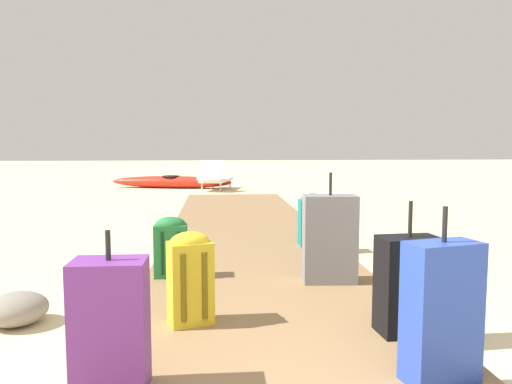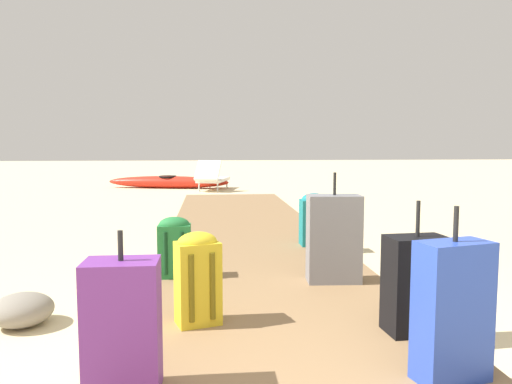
# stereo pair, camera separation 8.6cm
# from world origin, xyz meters

# --- Properties ---
(ground_plane) EXTENTS (60.00, 60.00, 0.00)m
(ground_plane) POSITION_xyz_m (0.00, 3.79, 0.00)
(ground_plane) COLOR beige
(boardwalk) EXTENTS (1.96, 9.47, 0.08)m
(boardwalk) POSITION_xyz_m (0.00, 4.73, 0.04)
(boardwalk) COLOR olive
(boardwalk) RESTS_ON ground
(backpack_teal) EXTENTS (0.30, 0.26, 0.58)m
(backpack_teal) POSITION_xyz_m (0.69, 3.86, 0.39)
(backpack_teal) COLOR #197A7F
(backpack_teal) RESTS_ON boardwalk
(backpack_green) EXTENTS (0.27, 0.21, 0.52)m
(backpack_green) POSITION_xyz_m (-0.77, 2.68, 0.35)
(backpack_green) COLOR #237538
(backpack_green) RESTS_ON boardwalk
(backpack_yellow) EXTENTS (0.31, 0.26, 0.59)m
(backpack_yellow) POSITION_xyz_m (-0.54, 1.55, 0.39)
(backpack_yellow) COLOR gold
(backpack_yellow) RESTS_ON boardwalk
(suitcase_purple) EXTENTS (0.33, 0.23, 0.75)m
(suitcase_purple) POSITION_xyz_m (-0.86, 0.72, 0.39)
(suitcase_purple) COLOR #6B2D84
(suitcase_purple) RESTS_ON boardwalk
(suitcase_black) EXTENTS (0.37, 0.26, 0.80)m
(suitcase_black) POSITION_xyz_m (0.76, 1.29, 0.37)
(suitcase_black) COLOR black
(suitcase_black) RESTS_ON boardwalk
(suitcase_grey) EXTENTS (0.44, 0.26, 0.90)m
(suitcase_grey) POSITION_xyz_m (0.54, 2.41, 0.44)
(suitcase_grey) COLOR slate
(suitcase_grey) RESTS_ON boardwalk
(suitcase_blue) EXTENTS (0.38, 0.26, 0.84)m
(suitcase_blue) POSITION_xyz_m (0.68, 0.69, 0.42)
(suitcase_blue) COLOR #2847B7
(suitcase_blue) RESTS_ON boardwalk
(lounge_chair) EXTENTS (0.95, 1.64, 0.79)m
(lounge_chair) POSITION_xyz_m (-0.41, 11.35, 0.33)
(lounge_chair) COLOR white
(lounge_chair) RESTS_ON ground
(kayak) EXTENTS (3.39, 1.27, 0.34)m
(kayak) POSITION_xyz_m (-1.60, 12.05, 0.17)
(kayak) COLOR red
(kayak) RESTS_ON ground
(rock_left_far) EXTENTS (0.56, 0.56, 0.22)m
(rock_left_far) POSITION_xyz_m (-1.72, 1.83, 0.11)
(rock_left_far) COLOR gray
(rock_left_far) RESTS_ON ground
(rock_right_far) EXTENTS (0.28, 0.29, 0.14)m
(rock_right_far) POSITION_xyz_m (1.80, 3.25, 0.07)
(rock_right_far) COLOR #5B5651
(rock_right_far) RESTS_ON ground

